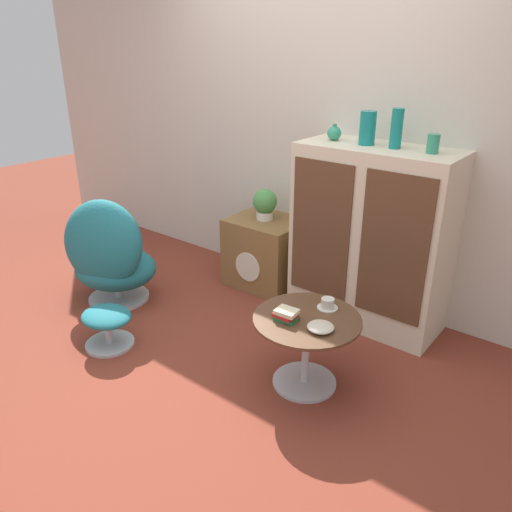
{
  "coord_description": "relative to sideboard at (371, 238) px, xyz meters",
  "views": [
    {
      "loc": [
        1.95,
        -1.79,
        1.84
      ],
      "look_at": [
        0.11,
        0.54,
        0.55
      ],
      "focal_mm": 35.0,
      "sensor_mm": 36.0,
      "label": 1
    }
  ],
  "objects": [
    {
      "name": "sideboard",
      "position": [
        0.0,
        0.0,
        0.0
      ],
      "size": [
        1.03,
        0.47,
        1.23
      ],
      "color": "beige",
      "rests_on": "ground_plane"
    },
    {
      "name": "coffee_table",
      "position": [
        0.08,
        -0.9,
        -0.32
      ],
      "size": [
        0.6,
        0.6,
        0.44
      ],
      "color": "#B7B7BC",
      "rests_on": "ground_plane"
    },
    {
      "name": "teacup",
      "position": [
        0.11,
        -0.73,
        -0.15
      ],
      "size": [
        0.12,
        0.12,
        0.06
      ],
      "color": "silver",
      "rests_on": "coffee_table"
    },
    {
      "name": "ground_plane",
      "position": [
        -0.62,
        -1.14,
        -0.61
      ],
      "size": [
        12.0,
        12.0,
        0.0
      ],
      "primitive_type": "plane",
      "color": "brown"
    },
    {
      "name": "book_stack",
      "position": [
        0.0,
        -0.98,
        -0.15
      ],
      "size": [
        0.13,
        0.11,
        0.06
      ],
      "color": "#237038",
      "rests_on": "coffee_table"
    },
    {
      "name": "ottoman",
      "position": [
        -1.14,
        -1.35,
        -0.44
      ],
      "size": [
        0.35,
        0.31,
        0.26
      ],
      "color": "#B7B7BC",
      "rests_on": "ground_plane"
    },
    {
      "name": "vase_rightmost",
      "position": [
        0.33,
        0.0,
        0.67
      ],
      "size": [
        0.07,
        0.07,
        0.11
      ],
      "color": "#2D8E6B",
      "rests_on": "sideboard"
    },
    {
      "name": "egg_chair",
      "position": [
        -1.59,
        -0.97,
        -0.24
      ],
      "size": [
        0.79,
        0.76,
        0.84
      ],
      "color": "#B7B7BC",
      "rests_on": "ground_plane"
    },
    {
      "name": "bowl",
      "position": [
        0.2,
        -0.96,
        -0.16
      ],
      "size": [
        0.14,
        0.14,
        0.04
      ],
      "color": "beige",
      "rests_on": "coffee_table"
    },
    {
      "name": "vase_inner_right",
      "position": [
        0.09,
        0.0,
        0.73
      ],
      "size": [
        0.07,
        0.07,
        0.24
      ],
      "color": "#147A75",
      "rests_on": "sideboard"
    },
    {
      "name": "tv_console",
      "position": [
        -0.88,
        -0.0,
        -0.34
      ],
      "size": [
        0.57,
        0.48,
        0.55
      ],
      "color": "brown",
      "rests_on": "ground_plane"
    },
    {
      "name": "vase_inner_left",
      "position": [
        -0.1,
        0.0,
        0.72
      ],
      "size": [
        0.1,
        0.1,
        0.21
      ],
      "color": "#147A75",
      "rests_on": "sideboard"
    },
    {
      "name": "wall_back",
      "position": [
        -0.62,
        0.26,
        0.69
      ],
      "size": [
        6.4,
        0.06,
        2.6
      ],
      "color": "beige",
      "rests_on": "ground_plane"
    },
    {
      "name": "potted_plant",
      "position": [
        -0.9,
        -0.0,
        0.07
      ],
      "size": [
        0.19,
        0.19,
        0.24
      ],
      "color": "silver",
      "rests_on": "tv_console"
    },
    {
      "name": "vase_leftmost",
      "position": [
        -0.33,
        0.0,
        0.66
      ],
      "size": [
        0.09,
        0.09,
        0.11
      ],
      "color": "#2D8E6B",
      "rests_on": "sideboard"
    }
  ]
}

